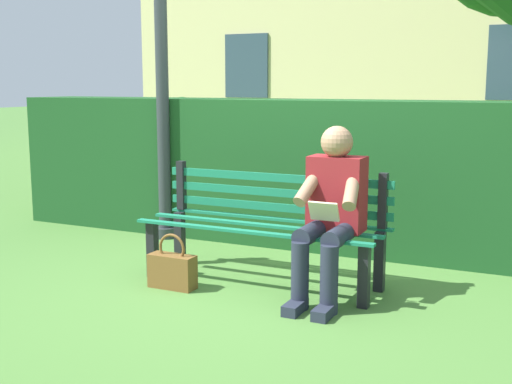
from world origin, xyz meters
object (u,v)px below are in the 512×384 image
park_bench (267,222)px  handbag (172,270)px  lamp_post (161,19)px  person_seated (331,209)px

park_bench → handbag: park_bench is taller
handbag → lamp_post: (0.92, -1.31, 1.91)m
lamp_post → person_seated: bearing=152.8°
handbag → person_seated: bearing=-165.7°
park_bench → person_seated: size_ratio=1.55×
person_seated → park_bench: bearing=-18.9°
person_seated → lamp_post: 2.68m
park_bench → handbag: (0.54, 0.47, -0.31)m
handbag → lamp_post: lamp_post is taller
handbag → park_bench: bearing=-138.7°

